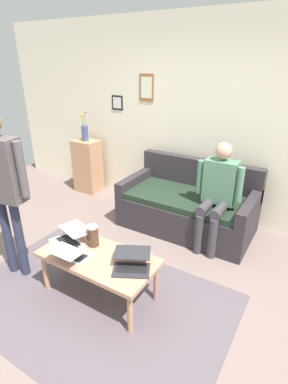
% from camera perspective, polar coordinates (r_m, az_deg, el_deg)
% --- Properties ---
extents(ground_plane, '(7.68, 7.68, 0.00)m').
position_cam_1_polar(ground_plane, '(3.18, -7.65, -18.41)').
color(ground_plane, '#77635D').
extents(area_rug, '(2.55, 1.68, 0.01)m').
position_cam_1_polar(area_rug, '(3.12, -9.43, -19.48)').
color(area_rug, '#554B52').
rests_on(area_rug, ground_plane).
extents(back_wall, '(7.04, 0.11, 2.70)m').
position_cam_1_polar(back_wall, '(4.34, 10.16, 13.27)').
color(back_wall, beige).
rests_on(back_wall, ground_plane).
extents(couch, '(1.72, 0.90, 0.88)m').
position_cam_1_polar(couch, '(4.10, 8.38, -2.69)').
color(couch, '#2D282C').
rests_on(couch, ground_plane).
extents(coffee_table, '(1.12, 0.56, 0.45)m').
position_cam_1_polar(coffee_table, '(2.92, -8.67, -12.74)').
color(coffee_table, tan).
rests_on(coffee_table, ground_plane).
extents(laptop_left, '(0.31, 0.31, 0.12)m').
position_cam_1_polar(laptop_left, '(2.90, -13.56, -11.27)').
color(laptop_left, silver).
rests_on(laptop_left, coffee_table).
extents(laptop_center, '(0.43, 0.43, 0.12)m').
position_cam_1_polar(laptop_center, '(2.70, -2.36, -13.41)').
color(laptop_center, '#28282D').
rests_on(laptop_center, coffee_table).
extents(laptop_right, '(0.42, 0.42, 0.13)m').
position_cam_1_polar(laptop_right, '(3.11, -13.88, -8.46)').
color(laptop_right, silver).
rests_on(laptop_right, coffee_table).
extents(french_press, '(0.13, 0.11, 0.24)m').
position_cam_1_polar(french_press, '(2.99, -9.67, -8.15)').
color(french_press, '#4C3323').
rests_on(french_press, coffee_table).
extents(side_shelf, '(0.42, 0.32, 0.89)m').
position_cam_1_polar(side_shelf, '(5.25, -10.64, 4.85)').
color(side_shelf, tan).
rests_on(side_shelf, ground_plane).
extents(flower_vase, '(0.11, 0.11, 0.48)m').
position_cam_1_polar(flower_vase, '(5.09, -11.15, 11.09)').
color(flower_vase, '#3B4B75').
rests_on(flower_vase, side_shelf).
extents(person_standing, '(0.60, 0.27, 1.72)m').
position_cam_1_polar(person_standing, '(3.15, -25.46, 2.49)').
color(person_standing, '#292D43').
rests_on(person_standing, ground_plane).
extents(person_seated, '(0.55, 0.51, 1.28)m').
position_cam_1_polar(person_seated, '(3.60, 13.74, 0.32)').
color(person_seated, '#38353C').
rests_on(person_seated, ground_plane).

